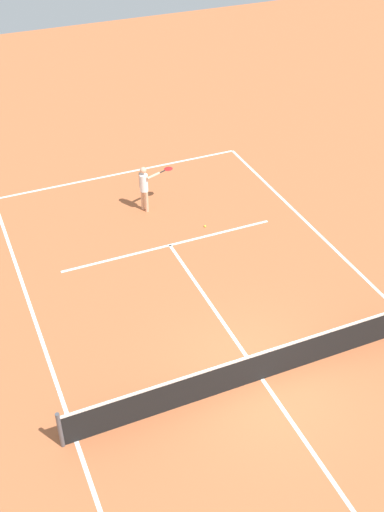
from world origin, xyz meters
name	(u,v)px	position (x,y,z in m)	size (l,w,h in m)	color
ground_plane	(262,379)	(0.00, 0.00, 0.00)	(60.00, 60.00, 0.00)	#B76038
court_lines	(262,379)	(0.00, 0.00, 0.00)	(9.53, 22.63, 0.01)	white
tennis_net	(263,365)	(0.00, 0.00, 0.50)	(10.13, 0.10, 1.07)	#4C4C51
player_serving	(145,185)	(-0.04, -8.49, 0.99)	(1.30, 0.58, 1.67)	#D8A884
tennis_ball	(205,226)	(-1.46, -6.70, 0.03)	(0.07, 0.07, 0.07)	#CCE033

